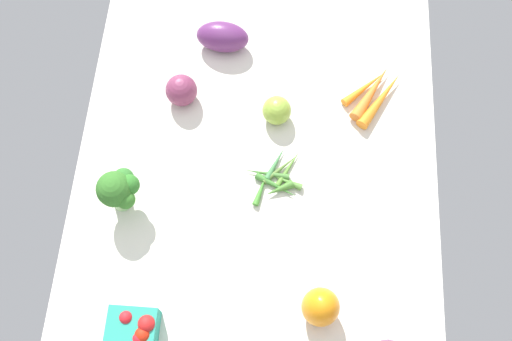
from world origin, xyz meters
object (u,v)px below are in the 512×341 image
okra_pile (277,178)px  carrot_bunch (374,94)px  red_onion_near_basket (181,90)px  bell_pepper_orange (321,307)px  berry_basket (134,333)px  broccoli_head (119,189)px  heirloom_tomato_green (277,110)px  eggplant (223,37)px

okra_pile → carrot_bunch: bearing=-43.8°
red_onion_near_basket → carrot_bunch: bearing=-85.6°
bell_pepper_orange → berry_basket: (-6.75, 34.01, -1.82)cm
okra_pile → red_onion_near_basket: (17.90, 21.81, 2.73)cm
bell_pepper_orange → carrot_bunch: bearing=-12.8°
okra_pile → bell_pepper_orange: 28.48cm
broccoli_head → red_onion_near_basket: (25.02, -8.80, -3.78)cm
red_onion_near_basket → bell_pepper_orange: bearing=-144.9°
heirloom_tomato_green → eggplant: (17.72, 13.30, 0.30)cm
carrot_bunch → eggplant: (11.19, 34.51, 2.08)cm
heirloom_tomato_green → eggplant: bearing=36.9°
berry_basket → bell_pepper_orange: bearing=-78.8°
bell_pepper_orange → broccoli_head: broccoli_head is taller
okra_pile → heirloom_tomato_green: bearing=3.5°
broccoli_head → red_onion_near_basket: broccoli_head is taller
okra_pile → red_onion_near_basket: bearing=50.6°
broccoli_head → heirloom_tomato_green: bearing=-53.8°
okra_pile → berry_basket: size_ratio=1.51×
heirloom_tomato_green → okra_pile: size_ratio=0.45×
broccoli_head → carrot_bunch: bearing=-60.9°
okra_pile → bell_pepper_orange: (-26.56, -9.46, 4.04)cm
heirloom_tomato_green → broccoli_head: (-21.76, 29.71, 4.13)cm
broccoli_head → eggplant: bearing=-22.6°
carrot_bunch → eggplant: size_ratio=1.39×
okra_pile → berry_basket: 41.44cm
eggplant → berry_basket: bearing=84.8°
broccoli_head → carrot_bunch: size_ratio=0.70×
okra_pile → eggplant: eggplant is taller
bell_pepper_orange → eggplant: (58.92, 23.65, -1.36)cm
okra_pile → broccoli_head: bearing=103.1°
okra_pile → carrot_bunch: 29.35cm
broccoli_head → carrot_bunch: 58.56cm
broccoli_head → red_onion_near_basket: size_ratio=1.67×
okra_pile → eggplant: bearing=23.7°
bell_pepper_orange → broccoli_head: size_ratio=0.83×
carrot_bunch → red_onion_near_basket: bearing=94.4°
red_onion_near_basket → eggplant: bearing=-27.8°
red_onion_near_basket → carrot_bunch: (3.27, -42.13, -2.12)cm
berry_basket → broccoli_head: size_ratio=0.79×
eggplant → bell_pepper_orange: bearing=115.6°
bell_pepper_orange → red_onion_near_basket: bearing=35.1°
heirloom_tomato_green → broccoli_head: size_ratio=0.54×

